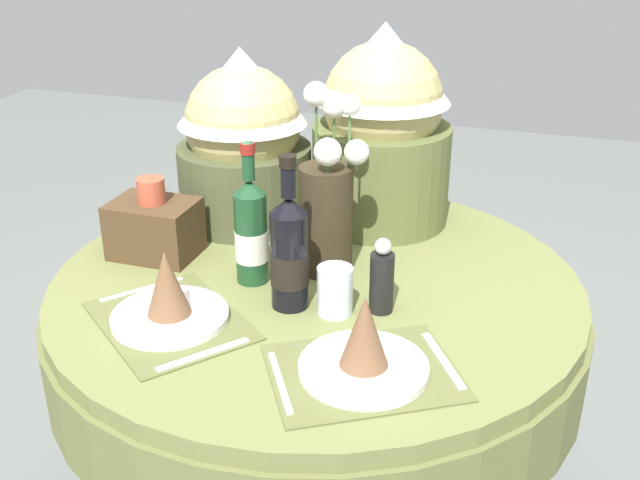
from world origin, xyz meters
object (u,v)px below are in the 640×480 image
at_px(flower_vase, 328,202).
at_px(woven_basket_side_left, 155,226).
at_px(gift_tub_back_left, 243,133).
at_px(gift_tub_back_centre, 382,121).
at_px(pepper_mill, 382,279).
at_px(place_setting_right, 364,351).
at_px(wine_bottle_right, 289,252).
at_px(place_setting_left, 169,302).
at_px(tumbler_near_left, 335,290).
at_px(wine_bottle_left, 251,231).
at_px(dining_table, 316,330).

height_order(flower_vase, woven_basket_side_left, flower_vase).
distance_m(gift_tub_back_left, gift_tub_back_centre, 0.36).
height_order(pepper_mill, gift_tub_back_centre, gift_tub_back_centre).
distance_m(place_setting_right, wine_bottle_right, 0.30).
height_order(wine_bottle_right, gift_tub_back_left, gift_tub_back_left).
height_order(place_setting_left, tumbler_near_left, place_setting_left).
distance_m(wine_bottle_left, wine_bottle_right, 0.15).
distance_m(dining_table, flower_vase, 0.31).
height_order(dining_table, flower_vase, flower_vase).
height_order(place_setting_right, gift_tub_back_left, gift_tub_back_left).
distance_m(tumbler_near_left, woven_basket_side_left, 0.51).
bearing_deg(wine_bottle_right, pepper_mill, 11.27).
bearing_deg(gift_tub_back_left, gift_tub_back_centre, 17.19).
xyz_separation_m(place_setting_left, pepper_mill, (0.40, 0.18, 0.03)).
bearing_deg(wine_bottle_left, gift_tub_back_centre, 66.78).
height_order(place_setting_left, flower_vase, flower_vase).
height_order(tumbler_near_left, gift_tub_back_left, gift_tub_back_left).
bearing_deg(tumbler_near_left, woven_basket_side_left, 164.86).
xyz_separation_m(dining_table, wine_bottle_left, (-0.13, -0.06, 0.26)).
height_order(gift_tub_back_left, woven_basket_side_left, gift_tub_back_left).
bearing_deg(place_setting_right, place_setting_left, 172.86).
relative_size(wine_bottle_left, tumbler_near_left, 3.12).
relative_size(dining_table, tumbler_near_left, 11.80).
distance_m(wine_bottle_right, pepper_mill, 0.20).
bearing_deg(dining_table, wine_bottle_right, -94.49).
xyz_separation_m(flower_vase, tumbler_near_left, (0.08, -0.19, -0.12)).
xyz_separation_m(place_setting_right, pepper_mill, (-0.03, 0.23, 0.03)).
bearing_deg(woven_basket_side_left, tumbler_near_left, -15.14).
relative_size(dining_table, gift_tub_back_left, 2.69).
distance_m(place_setting_right, flower_vase, 0.45).
bearing_deg(place_setting_right, dining_table, 121.31).
height_order(flower_vase, wine_bottle_left, flower_vase).
height_order(tumbler_near_left, pepper_mill, pepper_mill).
xyz_separation_m(place_setting_right, woven_basket_side_left, (-0.61, 0.33, 0.03)).
relative_size(dining_table, pepper_mill, 7.38).
bearing_deg(pepper_mill, place_setting_right, -83.74).
xyz_separation_m(place_setting_left, tumbler_near_left, (0.31, 0.14, 0.01)).
height_order(place_setting_right, wine_bottle_left, wine_bottle_left).
xyz_separation_m(wine_bottle_left, pepper_mill, (0.31, -0.04, -0.05)).
bearing_deg(dining_table, gift_tub_back_centre, 81.72).
bearing_deg(pepper_mill, gift_tub_back_centre, 104.50).
bearing_deg(wine_bottle_left, tumbler_near_left, -20.40).
distance_m(wine_bottle_left, gift_tub_back_centre, 0.49).
bearing_deg(dining_table, gift_tub_back_left, 136.80).
xyz_separation_m(dining_table, wine_bottle_right, (-0.01, -0.14, 0.27)).
xyz_separation_m(place_setting_left, flower_vase, (0.23, 0.33, 0.12)).
relative_size(flower_vase, gift_tub_back_left, 0.92).
relative_size(tumbler_near_left, woven_basket_side_left, 0.52).
bearing_deg(wine_bottle_right, woven_basket_side_left, 161.34).
xyz_separation_m(place_setting_left, woven_basket_side_left, (-0.18, 0.27, 0.03)).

